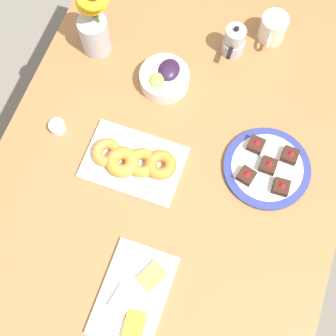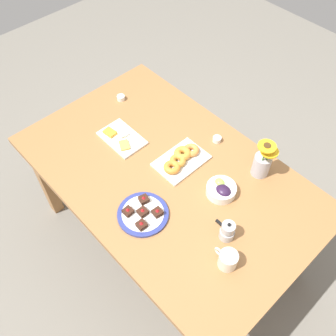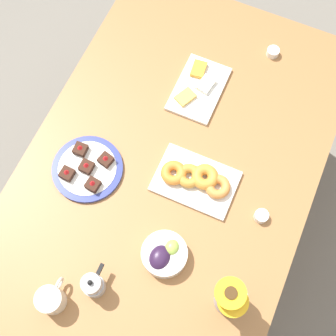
{
  "view_description": "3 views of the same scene",
  "coord_description": "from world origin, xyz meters",
  "px_view_note": "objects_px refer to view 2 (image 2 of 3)",
  "views": [
    {
      "loc": [
        0.43,
        0.15,
        2.0
      ],
      "look_at": [
        0.0,
        0.0,
        0.78
      ],
      "focal_mm": 50.0,
      "sensor_mm": 36.0,
      "label": 1
    },
    {
      "loc": [
        -0.87,
        0.81,
        2.31
      ],
      "look_at": [
        0.0,
        0.0,
        0.78
      ],
      "focal_mm": 40.0,
      "sensor_mm": 36.0,
      "label": 2
    },
    {
      "loc": [
        -0.53,
        -0.23,
        2.28
      ],
      "look_at": [
        0.0,
        0.0,
        0.78
      ],
      "focal_mm": 50.0,
      "sensor_mm": 36.0,
      "label": 3
    }
  ],
  "objects_px": {
    "jam_cup_berry": "(121,98)",
    "jam_cup_honey": "(217,139)",
    "dining_table": "(168,182)",
    "flower_vase": "(262,163)",
    "grape_bowl": "(221,190)",
    "croissant_platter": "(181,159)",
    "dessert_plate": "(143,214)",
    "cheese_platter": "(121,138)",
    "coffee_mug": "(228,260)",
    "moka_pot": "(227,231)"
  },
  "relations": [
    {
      "from": "jam_cup_berry",
      "to": "flower_vase",
      "type": "xyz_separation_m",
      "value": [
        -0.94,
        -0.18,
        0.07
      ]
    },
    {
      "from": "flower_vase",
      "to": "jam_cup_honey",
      "type": "bearing_deg",
      "value": -0.67
    },
    {
      "from": "jam_cup_honey",
      "to": "flower_vase",
      "type": "height_order",
      "value": "flower_vase"
    },
    {
      "from": "dining_table",
      "to": "flower_vase",
      "type": "distance_m",
      "value": 0.51
    },
    {
      "from": "jam_cup_honey",
      "to": "moka_pot",
      "type": "xyz_separation_m",
      "value": [
        -0.43,
        0.41,
        0.03
      ]
    },
    {
      "from": "jam_cup_honey",
      "to": "jam_cup_berry",
      "type": "xyz_separation_m",
      "value": [
        0.64,
        0.18,
        0.0
      ]
    },
    {
      "from": "grape_bowl",
      "to": "cheese_platter",
      "type": "bearing_deg",
      "value": 12.29
    },
    {
      "from": "jam_cup_honey",
      "to": "jam_cup_berry",
      "type": "relative_size",
      "value": 1.0
    },
    {
      "from": "moka_pot",
      "to": "jam_cup_berry",
      "type": "bearing_deg",
      "value": -12.13
    },
    {
      "from": "dining_table",
      "to": "jam_cup_honey",
      "type": "height_order",
      "value": "jam_cup_honey"
    },
    {
      "from": "cheese_platter",
      "to": "croissant_platter",
      "type": "distance_m",
      "value": 0.37
    },
    {
      "from": "jam_cup_honey",
      "to": "dessert_plate",
      "type": "distance_m",
      "value": 0.62
    },
    {
      "from": "coffee_mug",
      "to": "moka_pot",
      "type": "height_order",
      "value": "moka_pot"
    },
    {
      "from": "dining_table",
      "to": "jam_cup_honey",
      "type": "xyz_separation_m",
      "value": [
        -0.02,
        -0.35,
        0.1
      ]
    },
    {
      "from": "croissant_platter",
      "to": "jam_cup_honey",
      "type": "height_order",
      "value": "croissant_platter"
    },
    {
      "from": "grape_bowl",
      "to": "coffee_mug",
      "type": "bearing_deg",
      "value": 135.88
    },
    {
      "from": "dining_table",
      "to": "moka_pot",
      "type": "distance_m",
      "value": 0.48
    },
    {
      "from": "jam_cup_honey",
      "to": "jam_cup_berry",
      "type": "bearing_deg",
      "value": 15.68
    },
    {
      "from": "grape_bowl",
      "to": "dessert_plate",
      "type": "height_order",
      "value": "grape_bowl"
    },
    {
      "from": "jam_cup_berry",
      "to": "dining_table",
      "type": "bearing_deg",
      "value": 164.12
    },
    {
      "from": "grape_bowl",
      "to": "flower_vase",
      "type": "bearing_deg",
      "value": -101.99
    },
    {
      "from": "dessert_plate",
      "to": "dining_table",
      "type": "bearing_deg",
      "value": -68.26
    },
    {
      "from": "cheese_platter",
      "to": "flower_vase",
      "type": "relative_size",
      "value": 1.08
    },
    {
      "from": "cheese_platter",
      "to": "jam_cup_honey",
      "type": "height_order",
      "value": "cheese_platter"
    },
    {
      "from": "dining_table",
      "to": "cheese_platter",
      "type": "relative_size",
      "value": 6.15
    },
    {
      "from": "jam_cup_honey",
      "to": "jam_cup_berry",
      "type": "distance_m",
      "value": 0.66
    },
    {
      "from": "dessert_plate",
      "to": "jam_cup_berry",
      "type": "bearing_deg",
      "value": -31.33
    },
    {
      "from": "croissant_platter",
      "to": "moka_pot",
      "type": "distance_m",
      "value": 0.49
    },
    {
      "from": "croissant_platter",
      "to": "jam_cup_honey",
      "type": "relative_size",
      "value": 5.83
    },
    {
      "from": "coffee_mug",
      "to": "cheese_platter",
      "type": "bearing_deg",
      "value": -7.93
    },
    {
      "from": "cheese_platter",
      "to": "moka_pot",
      "type": "distance_m",
      "value": 0.81
    },
    {
      "from": "dessert_plate",
      "to": "cheese_platter",
      "type": "bearing_deg",
      "value": -26.91
    },
    {
      "from": "grape_bowl",
      "to": "jam_cup_honey",
      "type": "relative_size",
      "value": 3.14
    },
    {
      "from": "coffee_mug",
      "to": "jam_cup_honey",
      "type": "bearing_deg",
      "value": -44.19
    },
    {
      "from": "dining_table",
      "to": "grape_bowl",
      "type": "relative_size",
      "value": 10.6
    },
    {
      "from": "dessert_plate",
      "to": "jam_cup_honey",
      "type": "bearing_deg",
      "value": -82.46
    },
    {
      "from": "croissant_platter",
      "to": "jam_cup_berry",
      "type": "height_order",
      "value": "croissant_platter"
    },
    {
      "from": "cheese_platter",
      "to": "croissant_platter",
      "type": "relative_size",
      "value": 0.93
    },
    {
      "from": "dining_table",
      "to": "flower_vase",
      "type": "height_order",
      "value": "flower_vase"
    },
    {
      "from": "jam_cup_berry",
      "to": "jam_cup_honey",
      "type": "bearing_deg",
      "value": -164.32
    },
    {
      "from": "jam_cup_berry",
      "to": "moka_pot",
      "type": "height_order",
      "value": "moka_pot"
    },
    {
      "from": "croissant_platter",
      "to": "dessert_plate",
      "type": "distance_m",
      "value": 0.38
    },
    {
      "from": "dining_table",
      "to": "moka_pot",
      "type": "bearing_deg",
      "value": 173.08
    },
    {
      "from": "moka_pot",
      "to": "flower_vase",
      "type": "bearing_deg",
      "value": -72.45
    },
    {
      "from": "jam_cup_honey",
      "to": "moka_pot",
      "type": "bearing_deg",
      "value": 136.61
    },
    {
      "from": "cheese_platter",
      "to": "dessert_plate",
      "type": "height_order",
      "value": "dessert_plate"
    },
    {
      "from": "croissant_platter",
      "to": "dessert_plate",
      "type": "height_order",
      "value": "dessert_plate"
    },
    {
      "from": "coffee_mug",
      "to": "moka_pot",
      "type": "bearing_deg",
      "value": -47.68
    },
    {
      "from": "grape_bowl",
      "to": "dining_table",
      "type": "bearing_deg",
      "value": 21.22
    },
    {
      "from": "grape_bowl",
      "to": "cheese_platter",
      "type": "relative_size",
      "value": 0.58
    }
  ]
}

